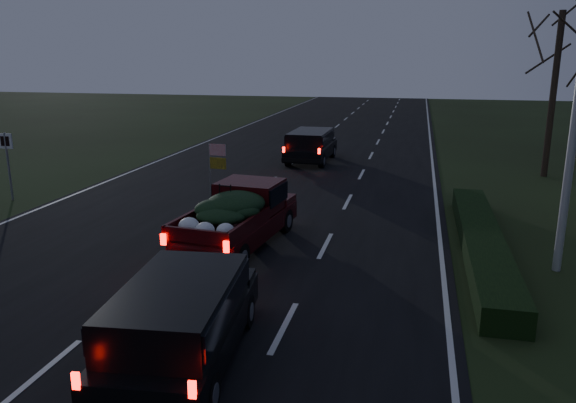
% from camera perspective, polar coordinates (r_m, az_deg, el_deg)
% --- Properties ---
extents(ground, '(120.00, 120.00, 0.00)m').
position_cam_1_polar(ground, '(14.57, -12.06, -6.56)').
color(ground, black).
rests_on(ground, ground).
extents(road_asphalt, '(14.00, 120.00, 0.02)m').
position_cam_1_polar(road_asphalt, '(14.56, -12.06, -6.53)').
color(road_asphalt, black).
rests_on(road_asphalt, ground).
extents(hedge_row, '(1.00, 10.00, 0.60)m').
position_cam_1_polar(hedge_row, '(16.12, 19.06, -3.84)').
color(hedge_row, black).
rests_on(hedge_row, ground).
extents(route_sign, '(0.55, 0.08, 2.50)m').
position_cam_1_polar(route_sign, '(22.77, -26.63, 4.17)').
color(route_sign, gray).
rests_on(route_sign, ground).
extents(bare_tree_far, '(3.60, 3.60, 7.00)m').
position_cam_1_polar(bare_tree_far, '(26.83, 25.73, 13.32)').
color(bare_tree_far, black).
rests_on(bare_tree_far, ground).
extents(pickup_truck, '(2.37, 5.01, 2.54)m').
position_cam_1_polar(pickup_truck, '(15.62, -5.07, -1.16)').
color(pickup_truck, '#3D080B').
rests_on(pickup_truck, ground).
extents(lead_suv, '(1.96, 4.52, 1.29)m').
position_cam_1_polar(lead_suv, '(28.02, 2.33, 5.97)').
color(lead_suv, black).
rests_on(lead_suv, ground).
extents(rear_suv, '(2.31, 4.50, 1.25)m').
position_cam_1_polar(rear_suv, '(9.81, -10.87, -11.25)').
color(rear_suv, black).
rests_on(rear_suv, ground).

